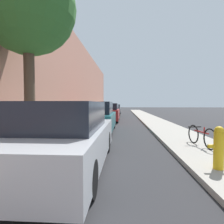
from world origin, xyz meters
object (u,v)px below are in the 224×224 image
at_px(parked_car_black, 112,111).
at_px(street_tree_near, 28,7).
at_px(parked_car_teal, 95,118).
at_px(fire_hydrant, 219,147).
at_px(parked_car_red, 107,113).
at_px(parked_car_silver, 65,137).
at_px(bicycle, 201,136).
at_px(parked_car_grey, 114,109).

relative_size(parked_car_black, street_tree_near, 0.71).
bearing_deg(parked_car_black, parked_car_teal, -90.41).
xyz_separation_m(parked_car_black, fire_hydrant, (3.32, -17.03, -0.08)).
height_order(parked_car_teal, fire_hydrant, parked_car_teal).
bearing_deg(fire_hydrant, parked_car_teal, 121.50).
height_order(parked_car_teal, parked_car_red, parked_car_teal).
bearing_deg(parked_car_silver, street_tree_near, 132.99).
relative_size(parked_car_silver, parked_car_teal, 1.00).
height_order(parked_car_silver, parked_car_red, parked_car_silver).
xyz_separation_m(parked_car_black, bicycle, (3.80, -14.97, -0.21)).
bearing_deg(fire_hydrant, parked_car_black, 101.04).
xyz_separation_m(parked_car_red, parked_car_grey, (-0.04, 11.75, -0.07)).
distance_m(parked_car_black, fire_hydrant, 17.35).
relative_size(parked_car_teal, street_tree_near, 0.73).
height_order(parked_car_teal, street_tree_near, street_tree_near).
bearing_deg(parked_car_red, bicycle, -67.54).
bearing_deg(parked_car_red, parked_car_black, 90.38).
height_order(parked_car_teal, parked_car_black, parked_car_teal).
bearing_deg(fire_hydrant, parked_car_grey, 98.24).
bearing_deg(parked_car_silver, fire_hydrant, -4.29).
relative_size(parked_car_silver, parked_car_grey, 1.15).
distance_m(parked_car_teal, bicycle, 5.24).
relative_size(parked_car_grey, bicycle, 2.57).
relative_size(street_tree_near, fire_hydrant, 7.04).
relative_size(parked_car_grey, street_tree_near, 0.63).
xyz_separation_m(parked_car_black, street_tree_near, (-1.83, -14.76, 4.03)).
relative_size(street_tree_near, bicycle, 4.07).
height_order(street_tree_near, bicycle, street_tree_near).
relative_size(parked_car_black, parked_car_grey, 1.12).
xyz_separation_m(fire_hydrant, bicycle, (0.48, 2.06, -0.13)).
bearing_deg(parked_car_grey, parked_car_red, -89.82).
height_order(parked_car_black, bicycle, parked_car_black).
relative_size(parked_car_silver, parked_car_red, 1.08).
bearing_deg(parked_car_silver, parked_car_black, 90.17).
bearing_deg(parked_car_black, parked_car_grey, 89.98).
bearing_deg(parked_car_red, parked_car_grey, 90.18).
height_order(parked_car_black, fire_hydrant, parked_car_black).
relative_size(parked_car_silver, street_tree_near, 0.73).
bearing_deg(fire_hydrant, street_tree_near, 156.25).
bearing_deg(street_tree_near, parked_car_teal, 61.94).
bearing_deg(parked_car_silver, parked_car_teal, 91.44).
height_order(parked_car_silver, street_tree_near, street_tree_near).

